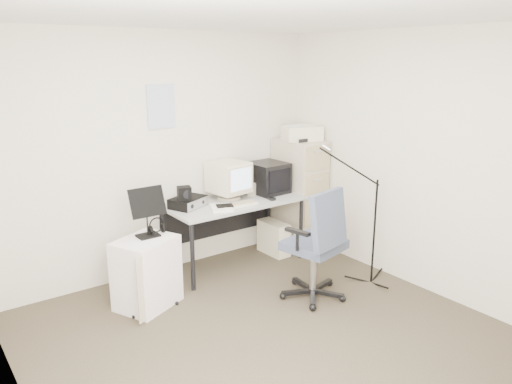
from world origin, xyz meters
TOP-DOWN VIEW (x-y plane):
  - floor at (0.00, 0.00)m, footprint 3.60×3.60m
  - ceiling at (0.00, 0.00)m, footprint 3.60×3.60m
  - wall_back at (0.00, 1.80)m, footprint 3.60×0.02m
  - wall_front at (0.00, -1.80)m, footprint 3.60×0.02m
  - wall_left at (-1.80, 0.00)m, footprint 0.02×3.60m
  - wall_right at (1.80, 0.00)m, footprint 0.02×3.60m
  - wall_calendar at (-0.02, 1.79)m, footprint 0.30×0.02m
  - filing_cabinet at (1.58, 1.48)m, footprint 0.40×0.60m
  - printer at (1.58, 1.45)m, footprint 0.49×0.41m
  - desk at (0.63, 1.45)m, footprint 1.50×0.70m
  - crt_monitor at (0.63, 1.56)m, footprint 0.41×0.43m
  - crt_tv at (1.14, 1.52)m, footprint 0.40×0.42m
  - desk_speaker at (0.92, 1.52)m, footprint 0.10×0.10m
  - keyboard at (0.56, 1.27)m, footprint 0.41×0.16m
  - mouse at (0.98, 1.25)m, footprint 0.07×0.10m
  - radio_receiver at (0.12, 1.55)m, footprint 0.43×0.38m
  - radio_speaker at (0.05, 1.50)m, footprint 0.16×0.16m
  - papers at (0.36, 1.29)m, footprint 0.30×0.34m
  - pc_tower at (1.17, 1.44)m, footprint 0.19×0.41m
  - office_chair at (0.79, 0.36)m, footprint 0.75×0.75m
  - side_cart at (-0.56, 1.13)m, footprint 0.65×0.60m
  - music_stand at (-0.50, 1.18)m, footprint 0.36×0.27m
  - headphones at (-0.40, 1.21)m, footprint 0.20×0.20m
  - mic_stand at (1.49, 0.24)m, footprint 0.03×0.03m

SIDE VIEW (x-z plane):
  - floor at x=0.00m, z-range -0.01..0.00m
  - pc_tower at x=1.17m, z-range 0.00..0.38m
  - side_cart at x=-0.56m, z-range 0.00..0.65m
  - desk at x=0.63m, z-range 0.00..0.73m
  - office_chair at x=0.79m, z-range 0.00..1.10m
  - filing_cabinet at x=1.58m, z-range 0.00..1.30m
  - headphones at x=-0.40m, z-range 0.69..0.71m
  - mic_stand at x=1.49m, z-range 0.00..1.41m
  - papers at x=0.36m, z-range 0.73..0.75m
  - keyboard at x=0.56m, z-range 0.73..0.75m
  - mouse at x=0.98m, z-range 0.73..0.76m
  - radio_receiver at x=0.12m, z-range 0.73..0.83m
  - desk_speaker at x=0.92m, z-range 0.73..0.87m
  - music_stand at x=-0.50m, z-range 0.65..1.12m
  - radio_speaker at x=0.05m, z-range 0.83..0.97m
  - crt_tv at x=1.14m, z-range 0.73..1.08m
  - crt_monitor at x=0.63m, z-range 0.73..1.14m
  - wall_back at x=0.00m, z-range 0.00..2.50m
  - wall_front at x=0.00m, z-range 0.00..2.50m
  - wall_left at x=-1.80m, z-range 0.00..2.50m
  - wall_right at x=1.80m, z-range 0.00..2.50m
  - printer at x=1.58m, z-range 1.30..1.46m
  - wall_calendar at x=-0.02m, z-range 1.53..1.97m
  - ceiling at x=0.00m, z-range 2.50..2.50m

